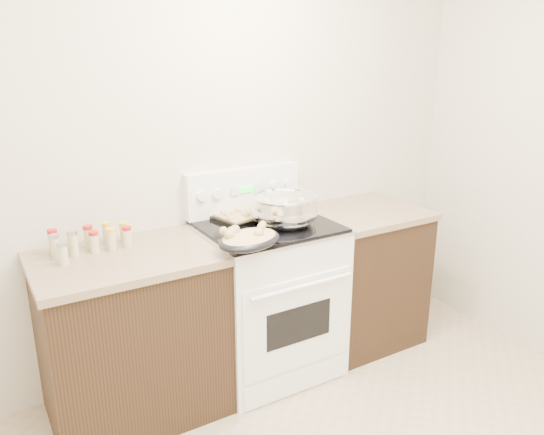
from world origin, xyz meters
TOP-DOWN VIEW (x-y plane):
  - room_shell at (0.00, 0.00)m, footprint 4.10×3.60m
  - counter_left at (-0.48, 1.43)m, footprint 0.93×0.67m
  - counter_right at (1.08, 1.43)m, footprint 0.73×0.67m
  - kitchen_range at (0.35, 1.42)m, footprint 0.78×0.73m
  - mixing_bowl at (0.44, 1.37)m, footprint 0.47×0.47m
  - roasting_pan at (0.08, 1.14)m, footprint 0.43×0.36m
  - baking_sheet at (0.30, 1.60)m, footprint 0.41×0.32m
  - wooden_spoon at (0.18, 1.20)m, footprint 0.06×0.25m
  - blue_ladle at (0.57, 1.36)m, footprint 0.17×0.25m
  - spice_jars at (-0.63, 1.57)m, footprint 0.40×0.22m

SIDE VIEW (x-z plane):
  - counter_left at x=-0.48m, z-range 0.00..0.92m
  - counter_right at x=1.08m, z-range 0.00..0.92m
  - kitchen_range at x=0.35m, z-range -0.12..1.10m
  - wooden_spoon at x=0.18m, z-range 0.93..0.98m
  - baking_sheet at x=0.30m, z-range 0.93..0.99m
  - blue_ladle at x=0.57m, z-range 0.93..1.03m
  - spice_jars at x=-0.63m, z-range 0.91..1.05m
  - roasting_pan at x=0.08m, z-range 0.93..1.05m
  - mixing_bowl at x=0.44m, z-range 0.92..1.15m
  - room_shell at x=0.00m, z-range 0.33..3.08m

